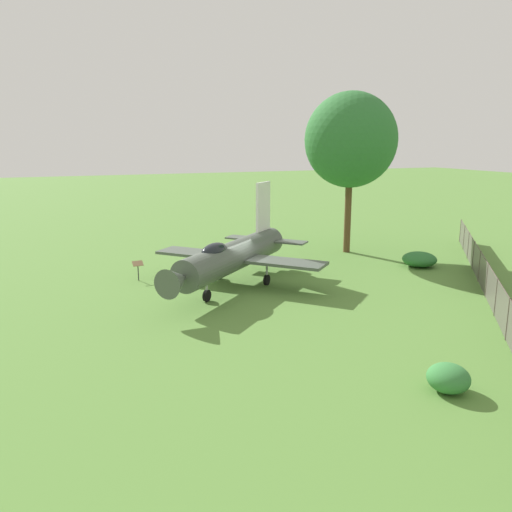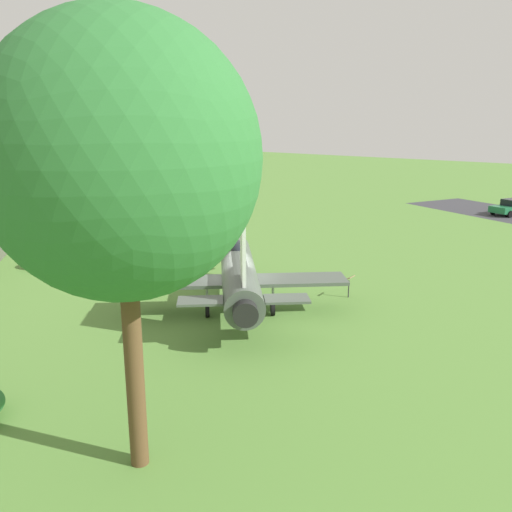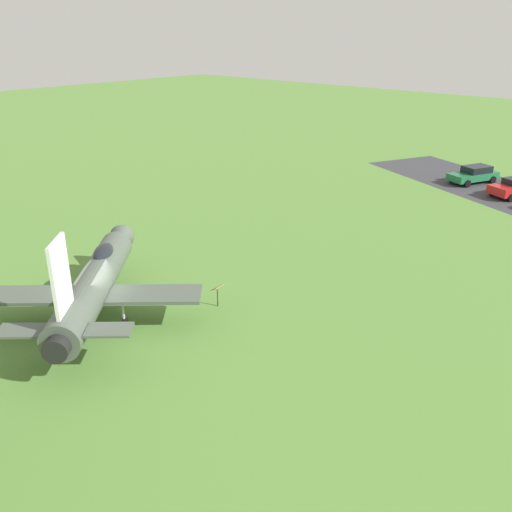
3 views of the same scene
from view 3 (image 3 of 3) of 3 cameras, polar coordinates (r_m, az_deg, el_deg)
name	(u,v)px [view 3 (image 3 of 3)]	position (r m, az deg, el deg)	size (l,w,h in m)	color
ground_plane	(97,319)	(27.26, -16.15, -6.33)	(200.00, 200.00, 0.00)	#568438
display_jet	(95,282)	(26.75, -16.39, -2.58)	(10.12, 10.53, 5.53)	#4C564C
info_plaque	(217,290)	(27.06, -4.03, -3.59)	(0.43, 0.62, 1.14)	#333333
parked_car_green	(474,174)	(52.50, 21.70, 7.90)	(3.43, 4.88, 1.48)	#1E6B3D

